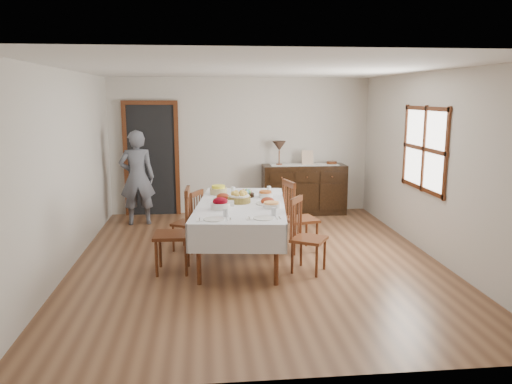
{
  "coord_description": "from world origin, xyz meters",
  "views": [
    {
      "loc": [
        -0.7,
        -6.63,
        2.25
      ],
      "look_at": [
        0.0,
        0.1,
        0.95
      ],
      "focal_mm": 35.0,
      "sensor_mm": 36.0,
      "label": 1
    }
  ],
  "objects": [
    {
      "name": "pineapple_bowl",
      "position": [
        -0.5,
        0.78,
        0.86
      ],
      "size": [
        0.26,
        0.26,
        0.13
      ],
      "color": "tan",
      "rests_on": "dining_table"
    },
    {
      "name": "sideboard",
      "position": [
        1.21,
        2.72,
        0.48
      ],
      "size": [
        1.59,
        0.58,
        0.96
      ],
      "color": "black",
      "rests_on": "ground"
    },
    {
      "name": "chair_right_near",
      "position": [
        0.58,
        -0.5,
        0.49
      ],
      "size": [
        0.56,
        0.56,
        0.98
      ],
      "rotation": [
        0.0,
        0.0,
        1.03
      ],
      "color": "#532813",
      "rests_on": "ground"
    },
    {
      "name": "ham_platter_b",
      "position": [
        0.15,
        -0.0,
        0.83
      ],
      "size": [
        0.33,
        0.33,
        0.11
      ],
      "color": "silver",
      "rests_on": "dining_table"
    },
    {
      "name": "deco_bowl",
      "position": [
        1.75,
        2.74,
        0.99
      ],
      "size": [
        0.2,
        0.2,
        0.06
      ],
      "color": "#532813",
      "rests_on": "sideboard"
    },
    {
      "name": "chair_left_near",
      "position": [
        -1.08,
        -0.35,
        0.56
      ],
      "size": [
        0.48,
        0.48,
        1.1
      ],
      "rotation": [
        0.0,
        0.0,
        -1.61
      ],
      "color": "#532813",
      "rests_on": "ground"
    },
    {
      "name": "glass_far_b",
      "position": [
        0.27,
        0.81,
        0.85
      ],
      "size": [
        0.06,
        0.06,
        0.1
      ],
      "color": "silver",
      "rests_on": "dining_table"
    },
    {
      "name": "glass_far_a",
      "position": [
        -0.27,
        0.88,
        0.84
      ],
      "size": [
        0.06,
        0.06,
        0.09
      ],
      "color": "silver",
      "rests_on": "dining_table"
    },
    {
      "name": "picture_frame",
      "position": [
        1.26,
        2.71,
        1.1
      ],
      "size": [
        0.22,
        0.08,
        0.28
      ],
      "color": "#CBAA8F",
      "rests_on": "sideboard"
    },
    {
      "name": "carrot_bowl",
      "position": [
        0.17,
        0.45,
        0.85
      ],
      "size": [
        0.2,
        0.2,
        0.1
      ],
      "color": "silver",
      "rests_on": "dining_table"
    },
    {
      "name": "chair_right_far",
      "position": [
        0.64,
        0.36,
        0.54
      ],
      "size": [
        0.53,
        0.53,
        1.06
      ],
      "rotation": [
        0.0,
        0.0,
        1.81
      ],
      "color": "#532813",
      "rests_on": "ground"
    },
    {
      "name": "room_shell",
      "position": [
        -0.15,
        0.42,
        1.64
      ],
      "size": [
        5.02,
        6.02,
        2.65
      ],
      "color": "white",
      "rests_on": "ground"
    },
    {
      "name": "table_lamp",
      "position": [
        0.72,
        2.74,
        1.31
      ],
      "size": [
        0.26,
        0.26,
        0.46
      ],
      "color": "brown",
      "rests_on": "sideboard"
    },
    {
      "name": "bread_basket",
      "position": [
        -0.23,
        0.13,
        0.87
      ],
      "size": [
        0.32,
        0.32,
        0.17
      ],
      "color": "olive",
      "rests_on": "dining_table"
    },
    {
      "name": "ham_platter_a",
      "position": [
        -0.45,
        0.35,
        0.83
      ],
      "size": [
        0.29,
        0.29,
        0.11
      ],
      "color": "silver",
      "rests_on": "dining_table"
    },
    {
      "name": "dining_table",
      "position": [
        -0.21,
        0.08,
        0.71
      ],
      "size": [
        1.46,
        2.45,
        0.8
      ],
      "rotation": [
        0.0,
        0.0,
        -0.12
      ],
      "color": "silver",
      "rests_on": "ground"
    },
    {
      "name": "ground",
      "position": [
        0.0,
        0.0,
        0.0
      ],
      "size": [
        6.0,
        6.0,
        0.0
      ],
      "primitive_type": "plane",
      "color": "brown"
    },
    {
      "name": "chair_left_far",
      "position": [
        -0.93,
        0.56,
        0.46
      ],
      "size": [
        0.51,
        0.51,
        0.91
      ],
      "rotation": [
        0.0,
        0.0,
        -2.05
      ],
      "color": "#532813",
      "rests_on": "ground"
    },
    {
      "name": "person",
      "position": [
        -1.89,
        2.22,
        0.89
      ],
      "size": [
        0.6,
        0.42,
        1.79
      ],
      "primitive_type": "imported",
      "rotation": [
        0.0,
        0.0,
        3.26
      ],
      "color": "#575A65",
      "rests_on": "ground"
    },
    {
      "name": "casserole_dish",
      "position": [
        0.17,
        -0.25,
        0.84
      ],
      "size": [
        0.22,
        0.22,
        0.08
      ],
      "color": "silver",
      "rests_on": "dining_table"
    },
    {
      "name": "egg_basket",
      "position": [
        -0.1,
        0.53,
        0.84
      ],
      "size": [
        0.24,
        0.24,
        0.11
      ],
      "color": "black",
      "rests_on": "dining_table"
    },
    {
      "name": "setting_right",
      "position": [
        0.04,
        -0.77,
        0.82
      ],
      "size": [
        0.43,
        0.31,
        0.1
      ],
      "color": "silver",
      "rests_on": "dining_table"
    },
    {
      "name": "beet_bowl",
      "position": [
        -0.51,
        -0.24,
        0.86
      ],
      "size": [
        0.26,
        0.26,
        0.16
      ],
      "color": "silver",
      "rests_on": "dining_table"
    },
    {
      "name": "setting_left",
      "position": [
        -0.56,
        -0.77,
        0.82
      ],
      "size": [
        0.43,
        0.31,
        0.1
      ],
      "color": "silver",
      "rests_on": "dining_table"
    },
    {
      "name": "butter_dish",
      "position": [
        -0.39,
        -0.07,
        0.83
      ],
      "size": [
        0.15,
        0.11,
        0.07
      ],
      "color": "silver",
      "rests_on": "dining_table"
    },
    {
      "name": "runner",
      "position": [
        1.21,
        2.73,
        0.96
      ],
      "size": [
        1.3,
        0.35,
        0.01
      ],
      "color": "white",
      "rests_on": "sideboard"
    }
  ]
}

